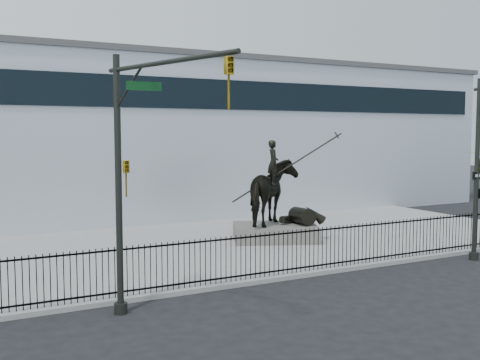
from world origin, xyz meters
name	(u,v)px	position (x,y,z in m)	size (l,w,h in m)	color
ground	(332,283)	(0.00, 0.00, 0.00)	(120.00, 120.00, 0.00)	black
plaza	(234,244)	(0.00, 7.00, 0.07)	(30.00, 12.00, 0.15)	gray
building	(141,140)	(0.00, 20.00, 4.50)	(44.00, 14.00, 9.00)	silver
picket_fence	(310,249)	(0.00, 1.25, 0.90)	(22.10, 0.10, 1.50)	black
statue_plinth	(275,232)	(1.87, 6.63, 0.49)	(3.66, 2.52, 0.69)	#504E49
equestrian_statue	(277,193)	(1.94, 6.60, 2.27)	(4.32, 3.65, 3.98)	black
traffic_signal_left	(137,168)	(-6.75, -0.62, 4.03)	(1.52, 4.84, 7.00)	black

